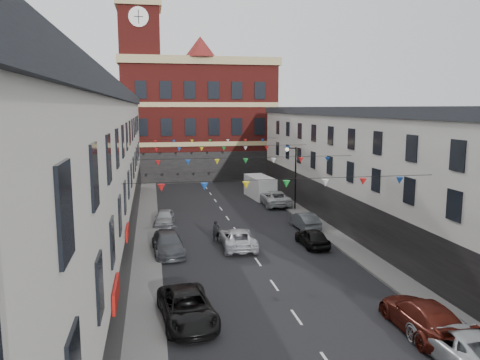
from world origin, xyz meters
TOP-DOWN VIEW (x-y plane):
  - ground at (0.00, 0.00)m, footprint 160.00×160.00m
  - pavement_left at (-6.90, 2.00)m, footprint 1.80×64.00m
  - pavement_right at (6.90, 2.00)m, footprint 1.80×64.00m
  - terrace_left at (-11.78, 1.00)m, footprint 8.40×56.00m
  - terrace_right at (11.78, 1.00)m, footprint 8.40×56.00m
  - civic_building at (0.00, 37.95)m, footprint 20.60×13.30m
  - clock_tower at (-7.50, 35.00)m, footprint 5.60×5.60m
  - distant_hill at (-4.00, 62.00)m, footprint 40.00×14.00m
  - street_lamp at (6.55, 14.00)m, footprint 1.10×0.36m
  - car_left_c at (-5.02, -7.55)m, footprint 2.77×5.14m
  - car_left_d at (-5.50, 2.82)m, footprint 2.28×4.91m
  - car_left_e at (-5.50, 10.57)m, footprint 1.89×3.90m
  - car_right_b at (5.01, -12.67)m, footprint 2.40×5.07m
  - car_right_c at (4.87, -10.47)m, footprint 2.23×5.19m
  - car_right_d at (4.48, 2.59)m, footprint 1.65×3.84m
  - car_right_e at (5.50, 7.36)m, footprint 1.60×4.07m
  - car_right_f at (5.50, 16.55)m, footprint 2.68×5.46m
  - moving_car at (-0.71, 3.26)m, footprint 2.40×4.94m
  - white_van at (4.94, 20.68)m, footprint 2.53×5.42m
  - pedestrian at (-1.97, 5.09)m, footprint 0.62×0.48m

SIDE VIEW (x-z plane):
  - ground at x=0.00m, z-range 0.00..0.00m
  - pavement_left at x=-6.90m, z-range 0.00..0.15m
  - pavement_right at x=6.90m, z-range 0.00..0.15m
  - car_left_e at x=-5.50m, z-range 0.00..1.28m
  - car_right_d at x=4.48m, z-range 0.00..1.29m
  - car_right_e at x=5.50m, z-range 0.00..1.32m
  - moving_car at x=-0.71m, z-range 0.00..1.35m
  - car_left_c at x=-5.02m, z-range 0.00..1.37m
  - car_left_d at x=-5.50m, z-range 0.00..1.39m
  - car_right_b at x=5.01m, z-range 0.00..1.40m
  - car_right_c at x=4.87m, z-range 0.00..1.49m
  - car_right_f at x=5.50m, z-range 0.00..1.49m
  - pedestrian at x=-1.97m, z-range 0.00..1.51m
  - white_van at x=4.94m, z-range 0.00..2.32m
  - street_lamp at x=6.55m, z-range 0.90..6.90m
  - terrace_right at x=11.78m, z-range 0.00..9.70m
  - distant_hill at x=-4.00m, z-range 0.00..10.00m
  - terrace_left at x=-11.78m, z-range 0.00..10.70m
  - civic_building at x=0.00m, z-range -1.11..17.39m
  - clock_tower at x=-7.50m, z-range -0.07..29.93m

